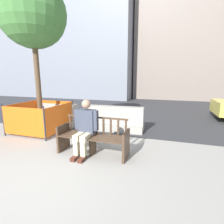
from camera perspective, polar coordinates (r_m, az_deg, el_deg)
name	(u,v)px	position (r m, az deg, el deg)	size (l,w,h in m)	color
ground_plane	(33,175)	(3.83, -24.30, -18.36)	(200.00, 200.00, 0.00)	gray
street_asphalt	(130,105)	(11.50, 5.90, 2.23)	(120.00, 12.00, 0.01)	#333335
street_bench	(93,138)	(4.25, -6.18, -8.46)	(1.70, 0.55, 0.88)	#473323
seated_person	(85,126)	(4.19, -8.73, -4.63)	(0.58, 0.72, 1.31)	#383D4C
jersey_barrier_centre	(115,120)	(6.10, 0.85, -2.77)	(2.02, 0.75, 0.84)	#9E998E
jersey_barrier_left	(54,116)	(7.21, -18.49, -1.14)	(2.03, 0.78, 0.84)	#ADA89E
street_tree	(32,14)	(6.56, -24.59, 27.06)	(2.07, 2.07, 4.77)	brown
construction_fence	(41,116)	(6.43, -22.23, -1.30)	(1.60, 1.60, 1.03)	#2D2D33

